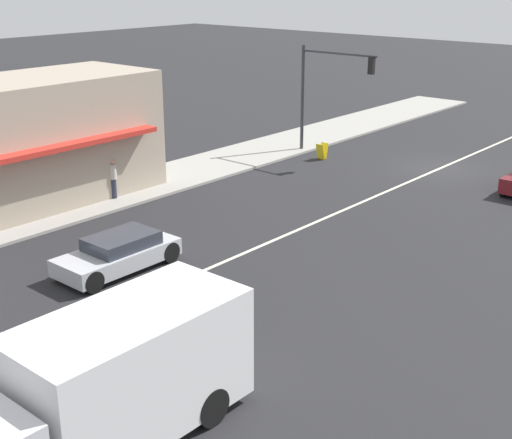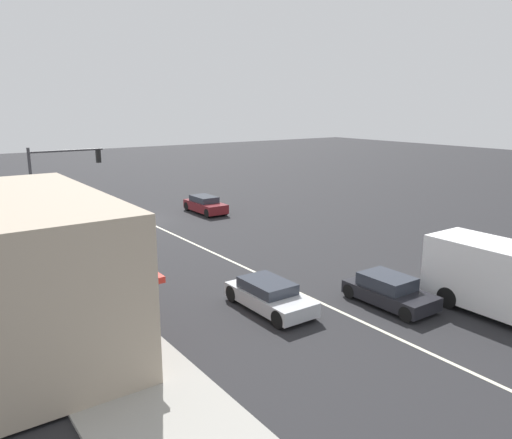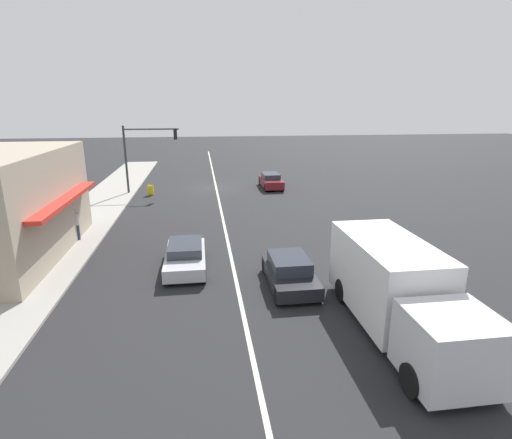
{
  "view_description": "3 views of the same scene",
  "coord_description": "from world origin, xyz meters",
  "px_view_note": "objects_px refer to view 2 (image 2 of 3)",
  "views": [
    {
      "loc": [
        -15.52,
        32.29,
        9.53
      ],
      "look_at": [
        -1.21,
        15.62,
        1.75
      ],
      "focal_mm": 50.0,
      "sensor_mm": 36.0,
      "label": 1
    },
    {
      "loc": [
        13.74,
        34.01,
        8.21
      ],
      "look_at": [
        -1.6,
        12.33,
        2.1
      ],
      "focal_mm": 35.0,
      "sensor_mm": 36.0,
      "label": 2
    },
    {
      "loc": [
        1.34,
        36.3,
        7.37
      ],
      "look_at": [
        -1.51,
        15.82,
        1.41
      ],
      "focal_mm": 28.0,
      "sensor_mm": 36.0,
      "label": 3
    }
  ],
  "objects_px": {
    "warning_aframe_sign": "(72,231)",
    "sedan_maroon": "(205,205)",
    "traffic_signal_main": "(55,176)",
    "sedan_dark": "(389,291)",
    "sedan_silver": "(269,296)",
    "pedestrian": "(84,283)"
  },
  "relations": [
    {
      "from": "traffic_signal_main",
      "to": "sedan_dark",
      "type": "relative_size",
      "value": 1.46
    },
    {
      "from": "sedan_silver",
      "to": "sedan_maroon",
      "type": "relative_size",
      "value": 1.01
    },
    {
      "from": "traffic_signal_main",
      "to": "pedestrian",
      "type": "distance_m",
      "value": 12.95
    },
    {
      "from": "sedan_silver",
      "to": "sedan_maroon",
      "type": "distance_m",
      "value": 19.37
    },
    {
      "from": "warning_aframe_sign",
      "to": "sedan_silver",
      "type": "height_order",
      "value": "sedan_silver"
    },
    {
      "from": "warning_aframe_sign",
      "to": "sedan_maroon",
      "type": "bearing_deg",
      "value": -171.05
    },
    {
      "from": "traffic_signal_main",
      "to": "sedan_dark",
      "type": "xyz_separation_m",
      "value": [
        -8.32,
        19.6,
        -3.3
      ]
    },
    {
      "from": "pedestrian",
      "to": "warning_aframe_sign",
      "type": "relative_size",
      "value": 2.05
    },
    {
      "from": "traffic_signal_main",
      "to": "sedan_dark",
      "type": "height_order",
      "value": "traffic_signal_main"
    },
    {
      "from": "sedan_silver",
      "to": "sedan_dark",
      "type": "bearing_deg",
      "value": 150.37
    },
    {
      "from": "traffic_signal_main",
      "to": "sedan_silver",
      "type": "bearing_deg",
      "value": 102.93
    },
    {
      "from": "pedestrian",
      "to": "sedan_maroon",
      "type": "bearing_deg",
      "value": -134.93
    },
    {
      "from": "warning_aframe_sign",
      "to": "sedan_maroon",
      "type": "relative_size",
      "value": 0.2
    },
    {
      "from": "traffic_signal_main",
      "to": "warning_aframe_sign",
      "type": "distance_m",
      "value": 3.6
    },
    {
      "from": "warning_aframe_sign",
      "to": "sedan_dark",
      "type": "relative_size",
      "value": 0.22
    },
    {
      "from": "traffic_signal_main",
      "to": "sedan_maroon",
      "type": "relative_size",
      "value": 1.35
    },
    {
      "from": "sedan_maroon",
      "to": "sedan_dark",
      "type": "relative_size",
      "value": 1.08
    },
    {
      "from": "pedestrian",
      "to": "sedan_dark",
      "type": "xyz_separation_m",
      "value": [
        -10.48,
        7.17,
        -0.43
      ]
    },
    {
      "from": "warning_aframe_sign",
      "to": "sedan_maroon",
      "type": "xyz_separation_m",
      "value": [
        -10.61,
        -1.67,
        0.22
      ]
    },
    {
      "from": "sedan_silver",
      "to": "sedan_maroon",
      "type": "height_order",
      "value": "sedan_maroon"
    },
    {
      "from": "traffic_signal_main",
      "to": "sedan_dark",
      "type": "bearing_deg",
      "value": 113.01
    },
    {
      "from": "sedan_maroon",
      "to": "sedan_dark",
      "type": "xyz_separation_m",
      "value": [
        2.8,
        20.48,
        -0.04
      ]
    }
  ]
}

